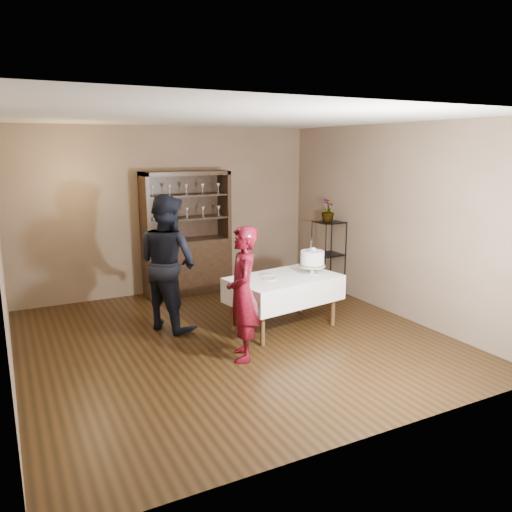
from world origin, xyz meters
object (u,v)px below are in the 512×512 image
object	(u,v)px
china_hutch	(187,253)
plant_etagere	(328,254)
cake_table	(284,289)
cake	(312,259)
man	(168,263)
potted_plant	(328,211)
woman	(243,294)

from	to	relation	value
china_hutch	plant_etagere	world-z (taller)	china_hutch
plant_etagere	cake_table	distance (m)	1.89
cake	man	bearing A→B (deg)	157.10
plant_etagere	cake	distance (m)	1.61
potted_plant	man	bearing A→B (deg)	-171.76
china_hutch	woman	bearing A→B (deg)	-96.82
china_hutch	plant_etagere	size ratio (longest dim) A/B	1.67
woman	man	size ratio (longest dim) A/B	0.86
plant_etagere	cake	size ratio (longest dim) A/B	2.46
man	cake_table	bearing A→B (deg)	-144.77
china_hutch	cake_table	bearing A→B (deg)	-75.39
man	potted_plant	xyz separation A→B (m)	(2.82, 0.41, 0.48)
woman	plant_etagere	bearing A→B (deg)	146.69
plant_etagere	man	xyz separation A→B (m)	(-2.86, -0.41, 0.24)
woman	cake	bearing A→B (deg)	135.26
woman	potted_plant	world-z (taller)	potted_plant
potted_plant	woman	bearing A→B (deg)	-143.46
china_hutch	cake	distance (m)	2.43
china_hutch	potted_plant	distance (m)	2.41
man	cake	xyz separation A→B (m)	(1.77, -0.75, 0.01)
man	woman	bearing A→B (deg)	171.30
cake_table	woman	size ratio (longest dim) A/B	1.01
cake	plant_etagere	bearing A→B (deg)	46.66
cake_table	cake	world-z (taller)	cake
woman	cake	world-z (taller)	woman
potted_plant	plant_etagere	bearing A→B (deg)	1.62
plant_etagere	potted_plant	world-z (taller)	potted_plant
plant_etagere	cake_table	world-z (taller)	plant_etagere
china_hutch	cake	size ratio (longest dim) A/B	4.11
woman	potted_plant	bearing A→B (deg)	147.07
china_hutch	woman	world-z (taller)	china_hutch
china_hutch	man	size ratio (longest dim) A/B	1.12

